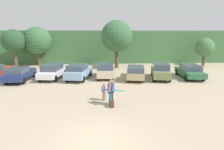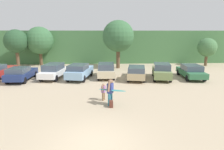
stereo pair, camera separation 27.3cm
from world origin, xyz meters
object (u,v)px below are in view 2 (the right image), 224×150
(parked_car_navy, at_px, (21,73))
(parked_car_tan, at_px, (137,72))
(parked_car_olive_green, at_px, (162,71))
(backpack_dropped, at_px, (111,104))
(parked_car_white, at_px, (53,71))
(person_adult, at_px, (110,91))
(parked_car_forest_green, at_px, (191,71))
(parked_car_sky_blue, at_px, (80,71))
(parked_car_champagne, at_px, (106,70))
(person_child, at_px, (103,91))
(surfboard_teal, at_px, (112,90))

(parked_car_navy, bearing_deg, parked_car_tan, -88.82)
(parked_car_navy, relative_size, parked_car_olive_green, 0.98)
(parked_car_navy, height_order, backpack_dropped, parked_car_navy)
(parked_car_white, xyz_separation_m, person_adult, (5.73, -8.25, 0.16))
(parked_car_olive_green, relative_size, parked_car_forest_green, 0.98)
(parked_car_sky_blue, relative_size, parked_car_champagne, 1.22)
(parked_car_sky_blue, distance_m, person_adult, 8.40)
(parked_car_navy, bearing_deg, person_adult, -129.22)
(parked_car_champagne, relative_size, parked_car_tan, 0.83)
(person_child, distance_m, backpack_dropped, 1.54)
(parked_car_sky_blue, height_order, person_adult, person_adult)
(parked_car_tan, bearing_deg, person_adult, 168.47)
(parked_car_forest_green, relative_size, backpack_dropped, 10.39)
(backpack_dropped, bearing_deg, parked_car_sky_blue, 109.70)
(parked_car_navy, relative_size, surfboard_teal, 2.29)
(parked_car_white, height_order, parked_car_forest_green, parked_car_white)
(person_adult, bearing_deg, parked_car_tan, -88.56)
(parked_car_champagne, height_order, parked_car_olive_green, parked_car_olive_green)
(parked_car_tan, height_order, surfboard_teal, parked_car_tan)
(parked_car_forest_green, bearing_deg, person_adult, 134.85)
(parked_car_sky_blue, height_order, parked_car_olive_green, parked_car_olive_green)
(parked_car_white, bearing_deg, parked_car_navy, 115.03)
(parked_car_sky_blue, height_order, surfboard_teal, parked_car_sky_blue)
(parked_car_white, bearing_deg, parked_car_sky_blue, -89.81)
(parked_car_white, xyz_separation_m, parked_car_forest_green, (14.63, -0.61, -0.07))
(parked_car_tan, height_order, parked_car_olive_green, parked_car_olive_green)
(parked_car_sky_blue, distance_m, parked_car_tan, 5.96)
(parked_car_sky_blue, height_order, backpack_dropped, parked_car_sky_blue)
(parked_car_sky_blue, xyz_separation_m, parked_car_olive_green, (8.57, -0.44, 0.02))
(parked_car_olive_green, relative_size, backpack_dropped, 10.20)
(parked_car_white, height_order, backpack_dropped, parked_car_white)
(parked_car_navy, xyz_separation_m, parked_car_tan, (11.76, 0.10, 0.03))
(person_adult, xyz_separation_m, person_child, (-0.45, 0.96, -0.29))
(parked_car_champagne, bearing_deg, parked_car_navy, 97.97)
(parked_car_olive_green, distance_m, surfboard_teal, 9.28)
(parked_car_tan, xyz_separation_m, person_adult, (-3.01, -7.41, 0.21))
(parked_car_white, distance_m, parked_car_forest_green, 14.64)
(parked_car_tan, relative_size, surfboard_teal, 2.49)
(parked_car_tan, relative_size, person_adult, 2.77)
(parked_car_sky_blue, bearing_deg, parked_car_tan, -84.06)
(surfboard_teal, bearing_deg, parked_car_tan, -92.18)
(parked_car_sky_blue, xyz_separation_m, parked_car_forest_green, (11.83, -0.23, -0.08))
(parked_car_sky_blue, xyz_separation_m, person_adult, (2.93, -7.88, 0.16))
(parked_car_sky_blue, distance_m, backpack_dropped, 8.84)
(parked_car_navy, distance_m, parked_car_forest_green, 17.65)
(person_child, bearing_deg, parked_car_champagne, -68.89)
(parked_car_forest_green, bearing_deg, parked_car_navy, 95.25)
(surfboard_teal, bearing_deg, parked_car_white, -35.68)
(parked_car_champagne, bearing_deg, person_child, 178.88)
(parked_car_champagne, height_order, backpack_dropped, parked_car_champagne)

